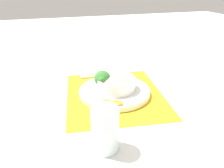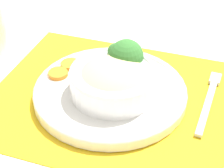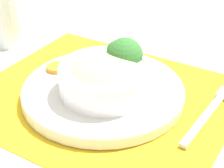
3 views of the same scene
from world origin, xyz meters
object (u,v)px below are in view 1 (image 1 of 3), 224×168
(water_glass, at_px, (105,131))
(broccoli_floret, at_px, (102,79))
(fork, at_px, (96,76))
(bowl, at_px, (116,82))

(water_glass, bearing_deg, broccoli_floret, -13.21)
(broccoli_floret, bearing_deg, water_glass, 166.79)
(broccoli_floret, relative_size, fork, 0.42)
(bowl, relative_size, water_glass, 1.23)
(broccoli_floret, height_order, fork, broccoli_floret)
(bowl, relative_size, fork, 0.84)
(bowl, height_order, fork, bowl)
(water_glass, bearing_deg, bowl, -22.97)
(bowl, xyz_separation_m, water_glass, (-0.29, 0.12, 0.01))
(water_glass, distance_m, fork, 0.47)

